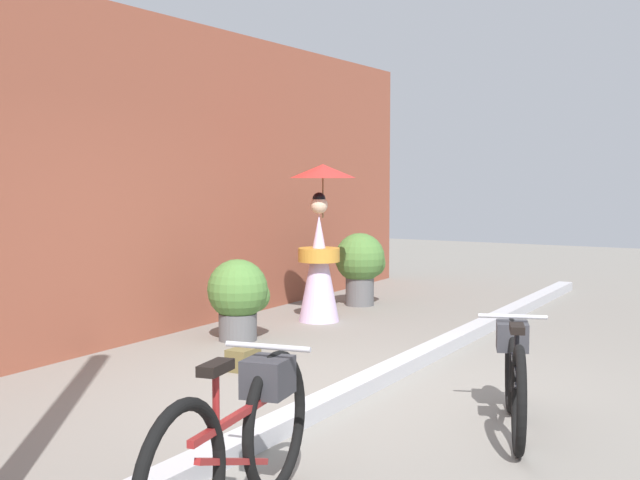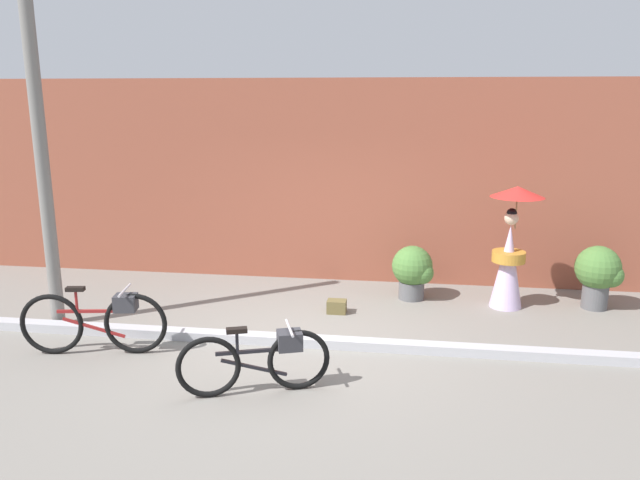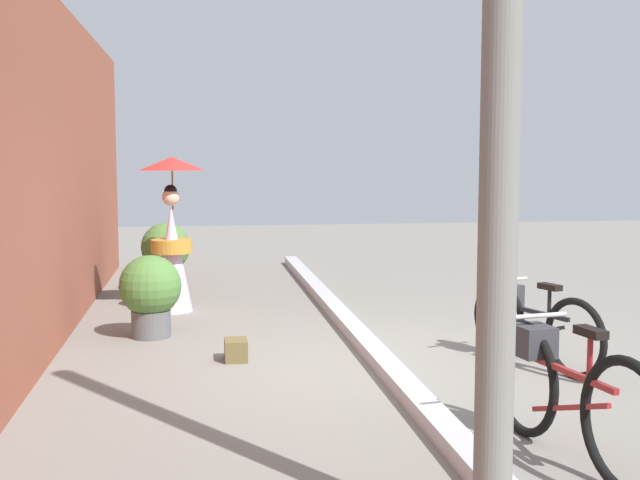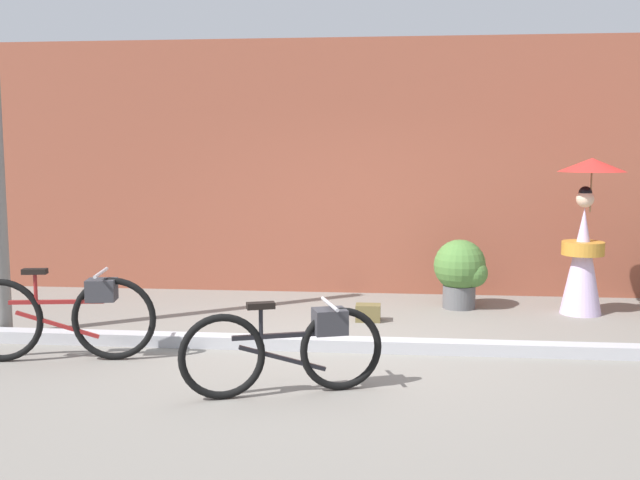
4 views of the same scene
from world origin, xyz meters
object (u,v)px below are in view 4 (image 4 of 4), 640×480
at_px(potted_plant_small, 461,270).
at_px(backpack_on_pavement, 368,312).
at_px(person_with_parasol, 585,237).
at_px(bicycle_far_side, 290,346).
at_px(bicycle_near_officer, 63,315).

height_order(potted_plant_small, backpack_on_pavement, potted_plant_small).
relative_size(person_with_parasol, backpack_on_pavement, 6.58).
bearing_deg(bicycle_far_side, backpack_on_pavement, 78.43).
xyz_separation_m(bicycle_near_officer, backpack_on_pavement, (2.75, 1.86, -0.33)).
bearing_deg(bicycle_near_officer, backpack_on_pavement, 34.13).
bearing_deg(bicycle_near_officer, potted_plant_small, 34.72).
relative_size(bicycle_far_side, person_with_parasol, 0.85).
distance_m(person_with_parasol, potted_plant_small, 1.49).
height_order(bicycle_near_officer, person_with_parasol, person_with_parasol).
relative_size(bicycle_near_officer, potted_plant_small, 2.10).
height_order(bicycle_near_officer, backpack_on_pavement, bicycle_near_officer).
height_order(bicycle_far_side, person_with_parasol, person_with_parasol).
xyz_separation_m(bicycle_near_officer, person_with_parasol, (5.27, 2.50, 0.48)).
bearing_deg(potted_plant_small, bicycle_near_officer, -145.28).
bearing_deg(person_with_parasol, potted_plant_small, 173.14).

